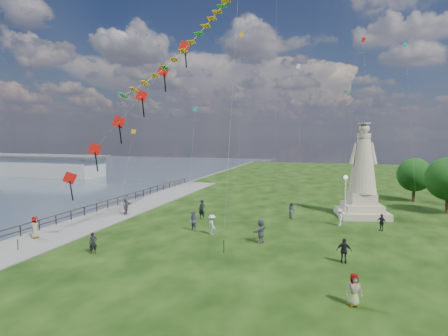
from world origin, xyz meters
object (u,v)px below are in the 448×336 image
(person_1, at_px, (193,221))
(person_6, at_px, (202,209))
(person_9, at_px, (381,222))
(person_5, at_px, (126,206))
(person_0, at_px, (93,243))
(statue, at_px, (363,181))
(pier_pavilion, at_px, (38,165))
(person_4, at_px, (354,290))
(person_10, at_px, (35,228))
(person_2, at_px, (212,225))
(person_7, at_px, (292,210))
(person_11, at_px, (261,231))
(person_8, at_px, (340,217))
(lamppost, at_px, (345,188))
(person_3, at_px, (344,251))

(person_1, height_order, person_6, person_6)
(person_1, height_order, person_9, person_1)
(person_5, xyz_separation_m, person_9, (24.32, 1.01, -0.22))
(person_0, bearing_deg, statue, 0.64)
(person_0, bearing_deg, pier_pavilion, 92.90)
(person_4, xyz_separation_m, person_10, (-23.65, 4.94, 0.06))
(person_2, distance_m, person_5, 11.66)
(person_7, bearing_deg, person_6, 71.83)
(statue, height_order, person_11, statue)
(statue, bearing_deg, person_5, -175.92)
(person_2, distance_m, person_10, 14.03)
(person_6, height_order, person_10, person_6)
(person_4, relative_size, person_11, 0.83)
(person_0, bearing_deg, person_5, 67.64)
(person_4, bearing_deg, pier_pavilion, 128.46)
(person_1, distance_m, person_8, 13.28)
(person_0, xyz_separation_m, person_9, (19.89, 12.51, -0.02))
(lamppost, distance_m, person_1, 15.13)
(person_4, distance_m, person_11, 11.00)
(person_0, bearing_deg, person_9, -11.30)
(person_7, xyz_separation_m, person_8, (4.54, -1.72, -0.02))
(person_2, relative_size, person_8, 1.08)
(person_2, xyz_separation_m, person_11, (4.32, -1.26, 0.12))
(statue, relative_size, person_8, 6.01)
(person_2, distance_m, person_8, 11.90)
(person_4, bearing_deg, person_1, 124.09)
(person_2, height_order, person_11, person_11)
(pier_pavilion, bearing_deg, person_3, -32.65)
(person_1, height_order, person_7, person_1)
(person_3, xyz_separation_m, person_6, (-13.14, 9.22, 0.13))
(person_8, bearing_deg, person_10, -72.80)
(person_11, bearing_deg, person_7, -172.80)
(person_2, bearing_deg, person_6, -12.11)
(lamppost, xyz_separation_m, person_0, (-16.93, -15.91, -2.39))
(person_9, xyz_separation_m, person_10, (-26.53, -10.76, 0.13))
(statue, bearing_deg, person_8, -126.26)
(person_9, bearing_deg, person_5, -137.52)
(person_10, distance_m, person_11, 17.78)
(lamppost, height_order, person_2, lamppost)
(person_6, bearing_deg, person_8, 15.89)
(person_4, distance_m, person_10, 24.17)
(person_0, distance_m, person_9, 23.49)
(lamppost, xyz_separation_m, person_6, (-13.40, -3.67, -2.19))
(pier_pavilion, relative_size, person_1, 17.22)
(lamppost, bearing_deg, person_10, -149.01)
(person_2, height_order, person_10, person_10)
(pier_pavilion, xyz_separation_m, person_11, (54.52, -36.01, -0.88))
(pier_pavilion, xyz_separation_m, statue, (62.46, -23.78, 1.72))
(person_0, bearing_deg, person_10, 121.77)
(person_6, xyz_separation_m, person_11, (7.13, -6.45, 0.01))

